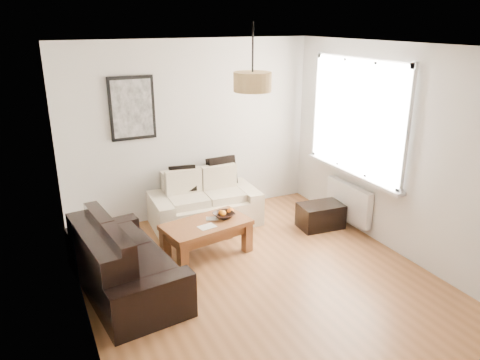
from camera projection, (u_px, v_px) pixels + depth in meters
name	position (u px, v px, depth m)	size (l,w,h in m)	color
floor	(263.00, 282.00, 5.26)	(4.50, 4.50, 0.00)	brown
ceiling	(267.00, 46.00, 4.40)	(3.80, 4.50, 0.00)	white
wall_back	(191.00, 130.00, 6.74)	(3.80, 0.04, 2.60)	silver
wall_front	(434.00, 277.00, 2.91)	(3.80, 0.04, 2.60)	silver
wall_left	(76.00, 205.00, 4.05)	(0.04, 4.50, 2.60)	silver
wall_right	(401.00, 153.00, 5.60)	(0.04, 4.50, 2.60)	silver
window_bay	(358.00, 117.00, 6.17)	(0.14, 1.90, 1.60)	white
radiator	(349.00, 202.00, 6.56)	(0.10, 0.90, 0.52)	white
poster	(132.00, 108.00, 6.23)	(0.62, 0.04, 0.87)	black
pendant_shade	(252.00, 82.00, 4.77)	(0.40, 0.40, 0.20)	tan
loveseat_cream	(205.00, 199.00, 6.65)	(1.53, 0.83, 0.76)	beige
sofa_leather	(124.00, 258.00, 5.01)	(1.76, 0.86, 0.76)	black
coffee_table	(207.00, 238.00, 5.81)	(1.08, 0.59, 0.44)	brown
ottoman	(321.00, 216.00, 6.59)	(0.62, 0.40, 0.35)	black
cushion_left	(183.00, 179.00, 6.60)	(0.38, 0.12, 0.38)	black
cushion_right	(222.00, 171.00, 6.84)	(0.43, 0.13, 0.43)	black
fruit_bowl	(224.00, 215.00, 5.87)	(0.27, 0.27, 0.07)	black
orange_a	(223.00, 213.00, 5.91)	(0.08, 0.08, 0.08)	orange
orange_b	(230.00, 211.00, 5.98)	(0.09, 0.09, 0.09)	orange
orange_c	(221.00, 212.00, 5.94)	(0.07, 0.07, 0.07)	orange
papers	(207.00, 227.00, 5.62)	(0.21, 0.15, 0.01)	silver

